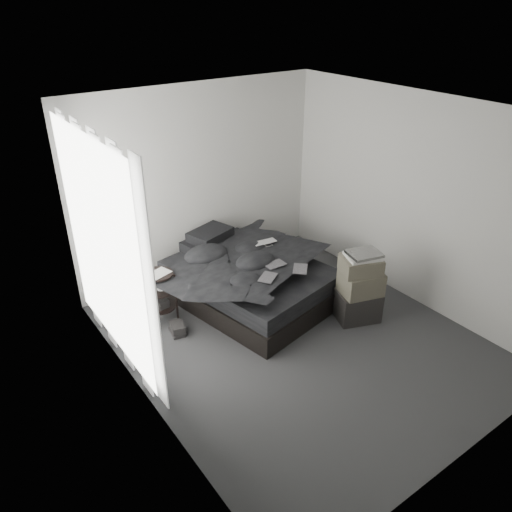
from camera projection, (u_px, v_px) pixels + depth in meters
floor at (296, 339)px, 5.79m from camera, size 3.60×4.20×0.01m
ceiling at (307, 111)px, 4.56m from camera, size 3.60×4.20×0.01m
wall_back at (199, 183)px, 6.68m from camera, size 3.60×0.01×2.60m
wall_front at (485, 341)px, 3.67m from camera, size 3.60×0.01×2.60m
wall_left at (139, 293)px, 4.25m from camera, size 0.01×4.20×2.60m
wall_right at (413, 201)px, 6.10m from camera, size 0.01×4.20×2.60m
window_left at (103, 248)px, 4.88m from camera, size 0.02×2.00×2.30m
curtain_left at (108, 253)px, 4.94m from camera, size 0.06×2.12×2.48m
bed at (250, 290)px, 6.48m from camera, size 1.85×2.24×0.27m
mattress at (250, 274)px, 6.37m from camera, size 1.79×2.17×0.21m
duvet at (252, 260)px, 6.23m from camera, size 1.76×1.95×0.23m
pillow_lower at (206, 244)px, 6.72m from camera, size 0.66×0.51×0.14m
pillow_upper at (210, 234)px, 6.69m from camera, size 0.65×0.53×0.13m
laptop at (266, 239)px, 6.47m from camera, size 0.34×0.24×0.03m
comic_a at (268, 272)px, 5.73m from camera, size 0.30×0.27×0.01m
comic_b at (275, 259)px, 6.00m from camera, size 0.25×0.17×0.01m
comic_c at (300, 263)px, 5.90m from camera, size 0.29×0.29×0.01m
side_stand at (161, 298)px, 5.97m from camera, size 0.39×0.39×0.65m
papers at (159, 274)px, 5.81m from camera, size 0.30×0.25×0.01m
floor_books at (177, 329)px, 5.85m from camera, size 0.18×0.24×0.15m
box_lower at (357, 305)px, 6.09m from camera, size 0.60×0.54×0.37m
box_mid at (361, 283)px, 5.93m from camera, size 0.55×0.49×0.28m
box_upper at (361, 265)px, 5.82m from camera, size 0.55×0.50×0.19m
art_book_white at (363, 256)px, 5.77m from camera, size 0.46×0.42×0.04m
art_book_snake at (364, 254)px, 5.74m from camera, size 0.43×0.38×0.03m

